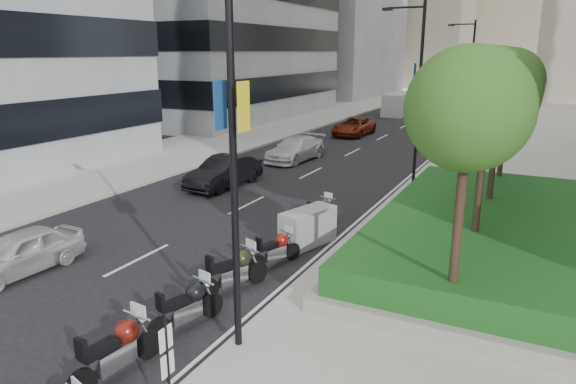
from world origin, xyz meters
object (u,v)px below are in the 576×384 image
Objects in this scene: lamp_post_2 at (469,72)px; motorcycle_4 at (276,249)px; lamp_post_0 at (226,132)px; motorcycle_6 at (321,212)px; motorcycle_1 at (118,349)px; motorcycle_3 at (235,270)px; car_c at (295,149)px; motorcycle_5 at (308,227)px; car_a at (20,252)px; motorcycle_2 at (188,306)px; car_b at (224,172)px; delivery_van at (397,105)px; car_d at (354,126)px; parking_sign at (168,369)px; lamp_post_1 at (416,85)px.

lamp_post_2 reaches higher than motorcycle_4.
lamp_post_0 reaches higher than motorcycle_6.
motorcycle_1 is 1.07× the size of motorcycle_3.
motorcycle_5 is at bearing -58.15° from car_c.
motorcycle_3 is at bearing 121.39° from lamp_post_0.
motorcycle_4 is 7.93m from car_a.
motorcycle_2 is 13.83m from car_b.
motorcycle_3 reaches higher than motorcycle_2.
delivery_van is at bearing 93.75° from car_b.
motorcycle_6 is at bearing 5.96° from motorcycle_1.
car_d is (-6.90, 24.17, 0.06)m from motorcycle_5.
motorcycle_5 is 0.45× the size of car_d.
lamp_post_2 is at bearing 90.99° from parking_sign.
lamp_post_1 is 4.56× the size of motorcycle_4.
car_b is at bearing 124.21° from lamp_post_0.
car_d is at bearing 34.52° from motorcycle_3.
lamp_post_0 is 1.91× the size of car_b.
car_b is at bearing 56.49° from motorcycle_3.
lamp_post_1 is (0.00, 17.00, 0.00)m from lamp_post_0.
motorcycle_5 is at bearing -80.77° from delivery_van.
delivery_van is at bearing 128.25° from lamp_post_2.
motorcycle_5 is at bearing -34.02° from car_b.
motorcycle_4 is 0.38× the size of car_d.
motorcycle_1 is 48.26m from delivery_van.
car_a is at bearing 101.26° from motorcycle_2.
car_d is at bearing 104.61° from lamp_post_0.
lamp_post_2 is 30.70m from motorcycle_4.
lamp_post_1 is at bearing 90.00° from lamp_post_0.
delivery_van is at bearing 106.42° from lamp_post_1.
lamp_post_0 and lamp_post_2 have the same top height.
motorcycle_1 reaches higher than motorcycle_3.
motorcycle_5 reaches higher than motorcycle_2.
car_c reaches higher than car_a.
parking_sign is at bearing -56.00° from car_b.
motorcycle_3 is (0.02, 4.51, -0.01)m from motorcycle_1.
motorcycle_5 is at bearing -92.36° from lamp_post_2.
car_c is at bearing 44.89° from motorcycle_4.
lamp_post_0 is at bearing -90.00° from lamp_post_1.
motorcycle_4 is at bearing 105.81° from lamp_post_0.
motorcycle_6 is (-0.05, 10.93, -0.09)m from motorcycle_1.
lamp_post_2 is 1.91× the size of car_b.
delivery_van is (-8.47, 28.75, -3.99)m from lamp_post_1.
lamp_post_1 reaches higher than motorcycle_5.
lamp_post_1 reaches higher than motorcycle_3.
motorcycle_5 is at bearing -96.47° from lamp_post_1.
lamp_post_2 is 35.06m from motorcycle_2.
motorcycle_1 is at bearing -92.40° from lamp_post_2.
motorcycle_1 is 1.23× the size of motorcycle_4.
lamp_post_0 is 21.74m from car_c.
motorcycle_1 reaches higher than motorcycle_2.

